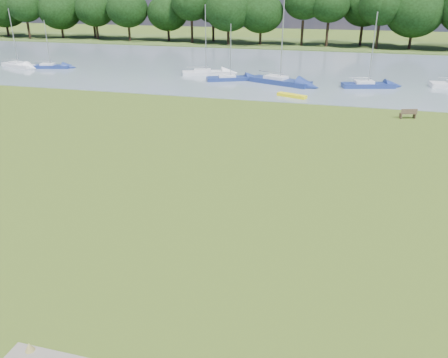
% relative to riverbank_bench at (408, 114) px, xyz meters
% --- Properties ---
extents(ground, '(220.00, 220.00, 0.00)m').
position_rel_riverbank_bench_xyz_m(ground, '(-13.03, -19.01, -0.44)').
color(ground, '#5C6925').
extents(river, '(220.00, 40.00, 0.10)m').
position_rel_riverbank_bench_xyz_m(river, '(-13.03, 22.99, -0.44)').
color(river, gray).
rests_on(river, ground).
extents(far_bank, '(220.00, 20.00, 0.40)m').
position_rel_riverbank_bench_xyz_m(far_bank, '(-13.03, 52.99, -0.44)').
color(far_bank, '#4C6626').
rests_on(far_bank, ground).
extents(riverbank_bench, '(1.49, 0.84, 0.88)m').
position_rel_riverbank_bench_xyz_m(riverbank_bench, '(0.00, 0.00, 0.00)').
color(riverbank_bench, brown).
rests_on(riverbank_bench, ground).
extents(kayak, '(3.26, 1.93, 0.32)m').
position_rel_riverbank_bench_xyz_m(kayak, '(-10.76, 5.43, -0.23)').
color(kayak, '#FFEF10').
rests_on(kayak, river).
extents(tree_line, '(153.68, 9.76, 11.81)m').
position_rel_riverbank_bench_xyz_m(tree_line, '(-6.97, 48.99, 6.55)').
color(tree_line, black).
rests_on(tree_line, far_bank).
extents(sailboat_0, '(7.69, 4.76, 9.81)m').
position_rel_riverbank_bench_xyz_m(sailboat_0, '(-13.00, 11.95, 0.14)').
color(sailboat_0, navy).
rests_on(sailboat_0, river).
extents(sailboat_2, '(6.09, 3.15, 8.12)m').
position_rel_riverbank_bench_xyz_m(sailboat_2, '(-2.98, 12.47, 0.08)').
color(sailboat_2, navy).
rests_on(sailboat_2, river).
extents(sailboat_4, '(6.45, 3.82, 8.60)m').
position_rel_riverbank_bench_xyz_m(sailboat_4, '(-23.26, 15.56, 0.03)').
color(sailboat_4, silver).
rests_on(sailboat_4, river).
extents(sailboat_5, '(5.58, 2.72, 6.47)m').
position_rel_riverbank_bench_xyz_m(sailboat_5, '(-46.08, 14.73, 0.00)').
color(sailboat_5, navy).
rests_on(sailboat_5, river).
extents(sailboat_6, '(6.03, 3.88, 6.61)m').
position_rel_riverbank_bench_xyz_m(sailboat_6, '(-19.22, 12.58, -0.00)').
color(sailboat_6, navy).
rests_on(sailboat_6, river).
extents(sailboat_7, '(6.16, 3.44, 7.92)m').
position_rel_riverbank_bench_xyz_m(sailboat_7, '(-51.14, 14.37, 0.05)').
color(sailboat_7, silver).
rests_on(sailboat_7, river).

